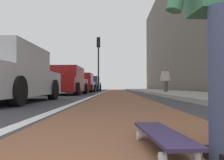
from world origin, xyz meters
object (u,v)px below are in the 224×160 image
object	(u,v)px
traffic_light	(98,54)
parked_car_mid	(66,81)
pedestrian_distant	(166,79)
parked_car_far	(81,83)
skateboard	(162,135)
parked_car_end	(90,84)
parked_car_near	(7,75)

from	to	relation	value
traffic_light	parked_car_mid	bearing A→B (deg)	168.82
traffic_light	pedestrian_distant	bearing A→B (deg)	-140.20
parked_car_mid	parked_car_far	distance (m)	5.72
skateboard	parked_car_end	world-z (taller)	parked_car_end
parked_car_mid	skateboard	bearing A→B (deg)	-165.20
parked_car_end	pedestrian_distant	world-z (taller)	pedestrian_distant
parked_car_near	traffic_light	distance (m)	13.23
parked_car_near	parked_car_end	distance (m)	18.12
parked_car_near	parked_car_far	xyz separation A→B (m)	(12.28, -0.17, -0.01)
traffic_light	parked_car_far	bearing A→B (deg)	117.55
parked_car_near	traffic_light	xyz separation A→B (m)	(12.94, -1.44, 2.34)
parked_car_far	parked_car_mid	bearing A→B (deg)	-179.89
parked_car_end	parked_car_near	bearing A→B (deg)	179.21
parked_car_near	parked_car_mid	world-z (taller)	parked_car_near
parked_car_end	parked_car_far	bearing A→B (deg)	179.22
skateboard	traffic_light	bearing A→B (deg)	5.53
parked_car_far	pedestrian_distant	bearing A→B (deg)	-128.96
parked_car_end	traffic_light	bearing A→B (deg)	-167.03
parked_car_near	parked_car_end	size ratio (longest dim) A/B	1.00
pedestrian_distant	skateboard	bearing A→B (deg)	168.10
parked_car_mid	parked_car_end	world-z (taller)	parked_car_end
skateboard	parked_car_mid	xyz separation A→B (m)	(11.23, 2.97, 0.61)
parked_car_near	traffic_light	world-z (taller)	traffic_light
parked_car_mid	pedestrian_distant	world-z (taller)	pedestrian_distant
skateboard	parked_car_end	distance (m)	22.98
parked_car_near	parked_car_end	world-z (taller)	parked_car_end
skateboard	parked_car_far	size ratio (longest dim) A/B	0.21
parked_car_end	pedestrian_distant	bearing A→B (deg)	-151.99
parked_car_near	parked_car_end	xyz separation A→B (m)	(18.12, -0.25, 0.00)
skateboard	parked_car_near	world-z (taller)	parked_car_near
parked_car_near	traffic_light	bearing A→B (deg)	-6.36
parked_car_near	parked_car_far	world-z (taller)	parked_car_near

